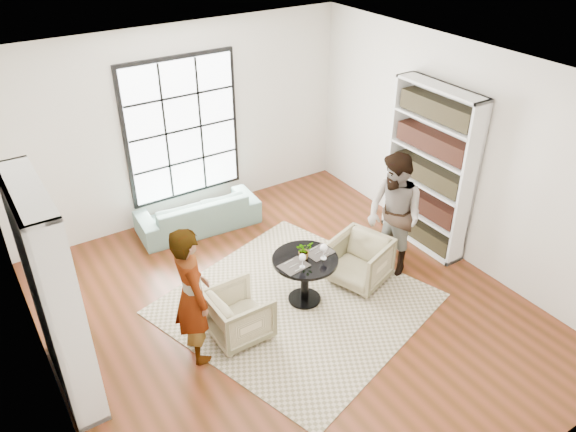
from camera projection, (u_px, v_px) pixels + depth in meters
ground at (289, 312)px, 7.09m from camera, size 6.00×6.00×0.00m
room_shell at (265, 208)px, 6.83m from camera, size 6.00×6.01×6.00m
rug at (297, 304)px, 7.23m from camera, size 3.59×3.59×0.01m
pedestal_table at (305, 270)px, 7.05m from camera, size 0.83×0.83×0.66m
sofa at (198, 212)px, 8.67m from camera, size 1.90×0.85×0.54m
armchair_left at (239, 314)px, 6.59m from camera, size 0.69×0.67×0.62m
armchair_right at (359, 261)px, 7.48m from camera, size 0.91×0.90×0.65m
person_left at (192, 295)px, 6.06m from camera, size 0.46×0.65×1.69m
person_right at (394, 215)px, 7.46m from camera, size 0.65×0.84×1.73m
placemat_left at (294, 266)px, 6.82m from camera, size 0.37×0.31×0.01m
placemat_right at (319, 252)px, 7.06m from camera, size 0.37×0.31×0.01m
cutlery_left at (294, 265)px, 6.81m from camera, size 0.17×0.24×0.01m
cutlery_right at (319, 252)px, 7.06m from camera, size 0.17×0.24×0.01m
wine_glass_left at (302, 258)px, 6.73m from camera, size 0.09×0.09×0.19m
wine_glass_right at (324, 248)px, 6.87m from camera, size 0.10×0.10×0.21m
flower_centerpiece at (304, 250)px, 6.91m from camera, size 0.24×0.22×0.23m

